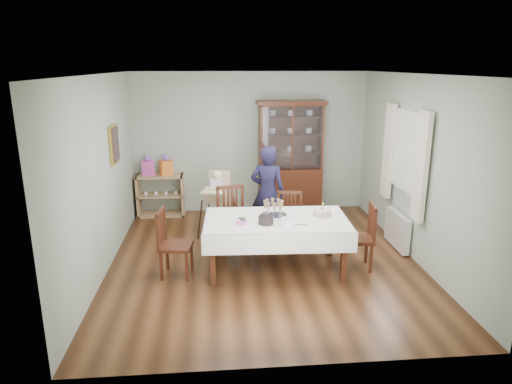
{
  "coord_description": "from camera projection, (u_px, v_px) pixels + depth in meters",
  "views": [
    {
      "loc": [
        -0.68,
        -6.26,
        2.84
      ],
      "look_at": [
        -0.1,
        0.2,
        1.01
      ],
      "focal_mm": 32.0,
      "sensor_mm": 36.0,
      "label": 1
    }
  ],
  "objects": [
    {
      "name": "plate_stack_dark",
      "position": [
        266.0,
        220.0,
        6.12
      ],
      "size": [
        0.26,
        0.26,
        0.1
      ],
      "primitive_type": "cylinder",
      "rotation": [
        0.0,
        0.0,
        -0.3
      ],
      "color": "black",
      "rests_on": "dining_table"
    },
    {
      "name": "sideboard",
      "position": [
        161.0,
        195.0,
        8.76
      ],
      "size": [
        0.9,
        0.38,
        0.8
      ],
      "color": "tan",
      "rests_on": "floor"
    },
    {
      "name": "napkin_stack",
      "position": [
        241.0,
        223.0,
        6.13
      ],
      "size": [
        0.14,
        0.14,
        0.02
      ],
      "primitive_type": "cube",
      "rotation": [
        0.0,
        0.0,
        -0.19
      ],
      "color": "#DD51B5",
      "rests_on": "dining_table"
    },
    {
      "name": "chair_far_left",
      "position": [
        233.0,
        233.0,
        7.07
      ],
      "size": [
        0.52,
        0.52,
        1.01
      ],
      "rotation": [
        0.0,
        0.0,
        0.17
      ],
      "color": "#401E10",
      "rests_on": "floor"
    },
    {
      "name": "picture_frame",
      "position": [
        114.0,
        144.0,
        6.96
      ],
      "size": [
        0.04,
        0.48,
        0.58
      ],
      "primitive_type": "cube",
      "color": "gold",
      "rests_on": "room_shell"
    },
    {
      "name": "dining_table",
      "position": [
        276.0,
        244.0,
        6.42
      ],
      "size": [
        2.05,
        1.23,
        0.76
      ],
      "rotation": [
        0.0,
        0.0,
        -0.04
      ],
      "color": "#401E10",
      "rests_on": "floor"
    },
    {
      "name": "chair_end_left",
      "position": [
        175.0,
        256.0,
        6.27
      ],
      "size": [
        0.48,
        0.48,
        0.94
      ],
      "rotation": [
        0.0,
        0.0,
        1.43
      ],
      "color": "#401E10",
      "rests_on": "floor"
    },
    {
      "name": "chair_end_right",
      "position": [
        358.0,
        249.0,
        6.52
      ],
      "size": [
        0.48,
        0.48,
        0.95
      ],
      "rotation": [
        0.0,
        0.0,
        -1.7
      ],
      "color": "#401E10",
      "rests_on": "floor"
    },
    {
      "name": "gift_bag_pink",
      "position": [
        148.0,
        167.0,
        8.56
      ],
      "size": [
        0.24,
        0.19,
        0.39
      ],
      "color": "#DD51B5",
      "rests_on": "sideboard"
    },
    {
      "name": "champagne_tray",
      "position": [
        273.0,
        211.0,
        6.42
      ],
      "size": [
        0.38,
        0.38,
        0.23
      ],
      "color": "silver",
      "rests_on": "dining_table"
    },
    {
      "name": "chair_far_right",
      "position": [
        289.0,
        234.0,
        7.13
      ],
      "size": [
        0.46,
        0.46,
        0.91
      ],
      "rotation": [
        0.0,
        0.0,
        -0.14
      ],
      "color": "#401E10",
      "rests_on": "floor"
    },
    {
      "name": "woman",
      "position": [
        268.0,
        193.0,
        7.54
      ],
      "size": [
        0.65,
        0.51,
        1.56
      ],
      "primitive_type": "imported",
      "rotation": [
        0.0,
        0.0,
        2.87
      ],
      "color": "black",
      "rests_on": "floor"
    },
    {
      "name": "birthday_cake",
      "position": [
        322.0,
        213.0,
        6.42
      ],
      "size": [
        0.29,
        0.29,
        0.2
      ],
      "color": "white",
      "rests_on": "dining_table"
    },
    {
      "name": "room_shell",
      "position": [
        260.0,
        141.0,
        6.88
      ],
      "size": [
        5.0,
        5.0,
        5.0
      ],
      "color": "#9EAA99",
      "rests_on": "floor"
    },
    {
      "name": "radiator",
      "position": [
        397.0,
        230.0,
        7.22
      ],
      "size": [
        0.1,
        0.8,
        0.55
      ],
      "primitive_type": "cube",
      "color": "white",
      "rests_on": "floor"
    },
    {
      "name": "curtain_right",
      "position": [
        388.0,
        151.0,
        7.5
      ],
      "size": [
        0.07,
        0.3,
        1.55
      ],
      "primitive_type": "cube",
      "color": "silver",
      "rests_on": "room_shell"
    },
    {
      "name": "gift_bag_orange",
      "position": [
        166.0,
        166.0,
        8.59
      ],
      "size": [
        0.26,
        0.23,
        0.4
      ],
      "color": "orange",
      "rests_on": "sideboard"
    },
    {
      "name": "cutlery",
      "position": [
        240.0,
        219.0,
        6.29
      ],
      "size": [
        0.15,
        0.18,
        0.01
      ],
      "primitive_type": null,
      "rotation": [
        0.0,
        0.0,
        0.23
      ],
      "color": "silver",
      "rests_on": "dining_table"
    },
    {
      "name": "china_cabinet",
      "position": [
        290.0,
        156.0,
        8.75
      ],
      "size": [
        1.3,
        0.48,
        2.18
      ],
      "color": "#401E10",
      "rests_on": "floor"
    },
    {
      "name": "plate_stack_white",
      "position": [
        288.0,
        222.0,
        6.07
      ],
      "size": [
        0.29,
        0.29,
        0.09
      ],
      "primitive_type": "cylinder",
      "rotation": [
        0.0,
        0.0,
        0.43
      ],
      "color": "white",
      "rests_on": "dining_table"
    },
    {
      "name": "cake_knife",
      "position": [
        298.0,
        224.0,
        6.09
      ],
      "size": [
        0.27,
        0.1,
        0.01
      ],
      "primitive_type": "cube",
      "rotation": [
        0.0,
        0.0,
        -0.29
      ],
      "color": "silver",
      "rests_on": "dining_table"
    },
    {
      "name": "window",
      "position": [
        408.0,
        152.0,
        6.89
      ],
      "size": [
        0.04,
        1.02,
        1.22
      ],
      "primitive_type": "cube",
      "color": "white",
      "rests_on": "room_shell"
    },
    {
      "name": "high_chair",
      "position": [
        218.0,
        210.0,
        7.74
      ],
      "size": [
        0.63,
        0.63,
        1.13
      ],
      "rotation": [
        0.0,
        0.0,
        -0.32
      ],
      "color": "black",
      "rests_on": "floor"
    },
    {
      "name": "floor",
      "position": [
        264.0,
        260.0,
        6.83
      ],
      "size": [
        5.0,
        5.0,
        0.0
      ],
      "primitive_type": "plane",
      "color": "#593319",
      "rests_on": "ground"
    },
    {
      "name": "curtain_left",
      "position": [
        421.0,
        167.0,
        6.31
      ],
      "size": [
        0.07,
        0.3,
        1.55
      ],
      "primitive_type": "cube",
      "color": "silver",
      "rests_on": "room_shell"
    }
  ]
}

